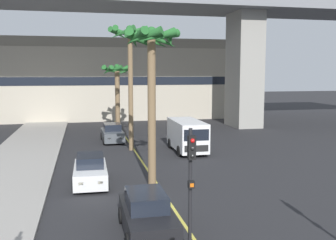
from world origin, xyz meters
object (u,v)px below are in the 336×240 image
(car_queue_second, at_px, (147,215))
(delivery_van, at_px, (187,135))
(car_queue_third, at_px, (90,171))
(palm_tree_near_median, at_px, (117,78))
(palm_tree_far_median, at_px, (130,48))
(palm_tree_mid_median, at_px, (151,60))
(traffic_light_median_near, at_px, (191,175))
(car_queue_front, at_px, (112,133))

(car_queue_second, relative_size, delivery_van, 0.78)
(car_queue_third, xyz_separation_m, palm_tree_near_median, (3.03, 17.70, 4.66))
(palm_tree_near_median, bearing_deg, palm_tree_far_median, -88.35)
(car_queue_third, bearing_deg, car_queue_second, -74.92)
(palm_tree_near_median, xyz_separation_m, palm_tree_mid_median, (0.16, -18.62, 1.21))
(palm_tree_far_median, bearing_deg, traffic_light_median_near, -90.86)
(car_queue_front, xyz_separation_m, delivery_van, (5.19, -5.53, 0.57))
(car_queue_second, distance_m, car_queue_third, 7.34)
(traffic_light_median_near, bearing_deg, delivery_van, 75.25)
(palm_tree_near_median, height_order, palm_tree_far_median, palm_tree_far_median)
(car_queue_third, height_order, delivery_van, delivery_van)
(delivery_van, xyz_separation_m, traffic_light_median_near, (-4.30, -16.35, 1.43))
(palm_tree_mid_median, distance_m, palm_tree_far_median, 9.75)
(car_queue_second, distance_m, delivery_van, 15.35)
(car_queue_front, bearing_deg, traffic_light_median_near, -87.67)
(palm_tree_near_median, bearing_deg, car_queue_front, -100.44)
(traffic_light_median_near, bearing_deg, palm_tree_near_median, 89.97)
(car_queue_third, bearing_deg, palm_tree_mid_median, -16.24)
(car_queue_third, distance_m, traffic_light_median_near, 9.78)
(palm_tree_far_median, bearing_deg, delivery_van, -20.14)
(car_queue_second, height_order, delivery_van, delivery_van)
(traffic_light_median_near, bearing_deg, car_queue_front, 92.33)
(delivery_van, height_order, traffic_light_median_near, traffic_light_median_near)
(delivery_van, distance_m, traffic_light_median_near, 16.97)
(car_queue_second, height_order, car_queue_third, same)
(palm_tree_mid_median, height_order, palm_tree_far_median, palm_tree_far_median)
(car_queue_second, xyz_separation_m, delivery_van, (5.42, 14.35, 0.57))
(car_queue_third, xyz_separation_m, delivery_van, (7.32, 7.27, 0.57))
(car_queue_second, distance_m, palm_tree_mid_median, 8.61)
(palm_tree_far_median, bearing_deg, car_queue_third, -110.61)
(delivery_van, distance_m, palm_tree_mid_median, 10.61)
(delivery_van, height_order, palm_tree_near_median, palm_tree_near_median)
(palm_tree_near_median, xyz_separation_m, palm_tree_far_median, (0.26, -8.95, 2.41))
(delivery_van, relative_size, palm_tree_near_median, 0.78)
(car_queue_second, relative_size, palm_tree_near_median, 0.61)
(palm_tree_mid_median, bearing_deg, palm_tree_near_median, 90.48)
(car_queue_front, bearing_deg, car_queue_third, -99.45)
(car_queue_third, relative_size, palm_tree_mid_median, 0.50)
(car_queue_front, relative_size, car_queue_third, 1.00)
(traffic_light_median_near, bearing_deg, palm_tree_far_median, 89.14)
(car_queue_second, height_order, palm_tree_mid_median, palm_tree_mid_median)
(palm_tree_near_median, relative_size, palm_tree_far_median, 0.72)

